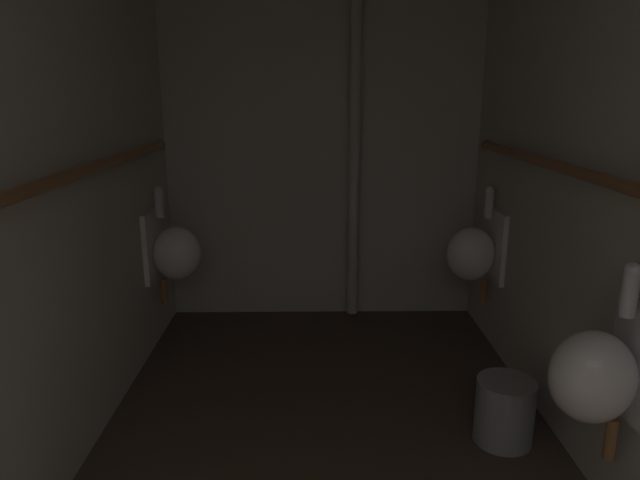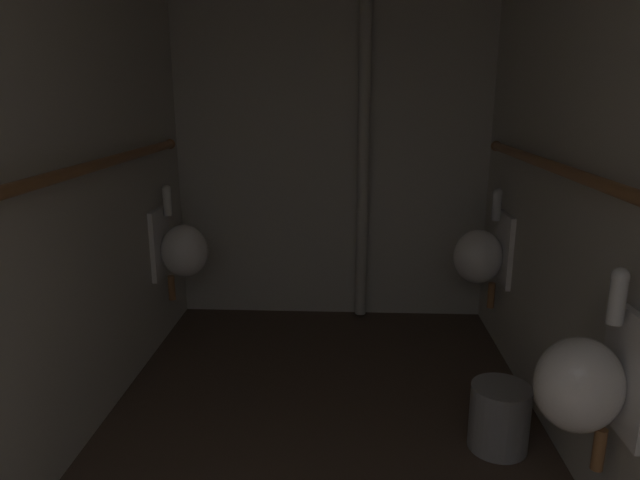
% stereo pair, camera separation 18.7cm
% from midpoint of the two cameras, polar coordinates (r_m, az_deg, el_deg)
% --- Properties ---
extents(wall_back, '(2.29, 0.06, 2.40)m').
position_cam_midpoint_polar(wall_back, '(3.99, 2.56, 9.15)').
color(wall_back, beige).
rests_on(wall_back, ground).
extents(urinal_left_mid, '(0.32, 0.30, 0.76)m').
position_cam_midpoint_polar(urinal_left_mid, '(3.67, -12.43, -0.92)').
color(urinal_left_mid, white).
extents(urinal_right_mid, '(0.32, 0.30, 0.76)m').
position_cam_midpoint_polar(urinal_right_mid, '(2.23, 27.45, -12.64)').
color(urinal_right_mid, white).
extents(urinal_right_far, '(0.32, 0.30, 0.76)m').
position_cam_midpoint_polar(urinal_right_far, '(3.62, 17.42, -1.46)').
color(urinal_right_far, white).
extents(supply_pipe_left, '(0.06, 3.69, 0.06)m').
position_cam_midpoint_polar(supply_pipe_left, '(2.10, -27.16, 4.29)').
color(supply_pipe_left, '#936038').
extents(supply_pipe_right, '(0.06, 3.58, 0.06)m').
position_cam_midpoint_polar(supply_pipe_right, '(2.09, 31.57, 3.69)').
color(supply_pipe_right, '#936038').
extents(standpipe_back_wall, '(0.08, 0.08, 2.35)m').
position_cam_midpoint_polar(standpipe_back_wall, '(3.88, 5.79, 8.94)').
color(standpipe_back_wall, beige).
rests_on(standpipe_back_wall, ground).
extents(waste_bin, '(0.27, 0.27, 0.31)m').
position_cam_midpoint_polar(waste_bin, '(2.84, 19.53, -16.52)').
color(waste_bin, gray).
rests_on(waste_bin, ground).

